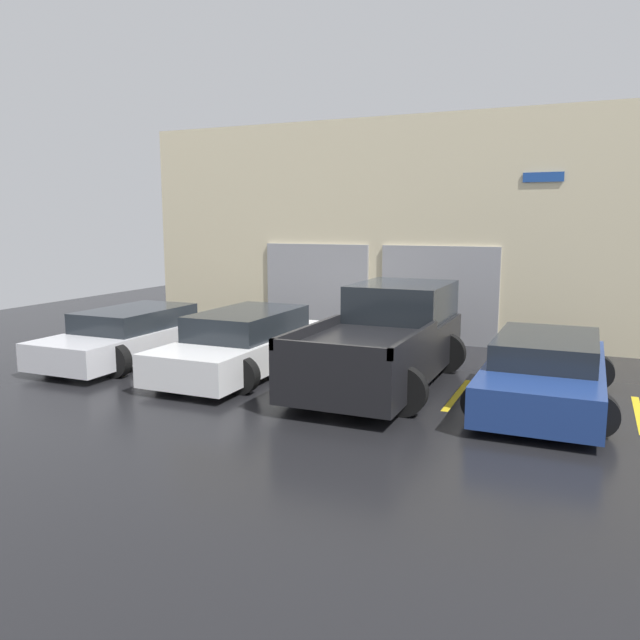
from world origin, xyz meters
name	(u,v)px	position (x,y,z in m)	size (l,w,h in m)	color
ground_plane	(340,362)	(0.00, 0.00, 0.00)	(28.00, 28.00, 0.00)	black
shophouse_building	(387,232)	(0.00, 3.29, 2.81)	(13.92, 0.68, 5.69)	beige
pickup_truck	(386,339)	(1.45, -1.29, 0.85)	(2.58, 5.10, 1.82)	black
sedan_white	(246,343)	(-1.45, -1.58, 0.60)	(2.23, 4.80, 1.26)	white
sedan_side	(545,372)	(4.36, -1.59, 0.56)	(2.25, 4.54, 1.16)	navy
van_right	(134,335)	(-4.36, -1.59, 0.55)	(2.24, 4.67, 1.15)	silver
parking_stripe_far_left	(84,354)	(-5.82, -1.62, 0.00)	(0.12, 2.20, 0.01)	gold
parking_stripe_left	(187,365)	(-2.91, -1.62, 0.00)	(0.12, 2.20, 0.01)	gold
parking_stripe_centre	(310,378)	(0.00, -1.62, 0.00)	(0.12, 2.20, 0.01)	gold
parking_stripe_right	(457,394)	(2.91, -1.62, 0.00)	(0.12, 2.20, 0.01)	gold
parking_stripe_far_right	(639,414)	(5.82, -1.62, 0.00)	(0.12, 2.20, 0.01)	gold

